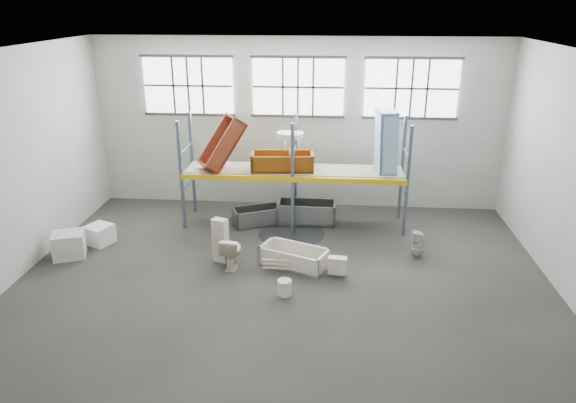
# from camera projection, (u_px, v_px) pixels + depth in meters

# --- Properties ---
(floor) EXTENTS (12.00, 10.00, 0.10)m
(floor) POSITION_uv_depth(u_px,v_px,m) (282.00, 286.00, 11.83)
(floor) COLOR #47443D
(floor) RESTS_ON ground
(ceiling) EXTENTS (12.00, 10.00, 0.10)m
(ceiling) POSITION_uv_depth(u_px,v_px,m) (281.00, 50.00, 10.01)
(ceiling) COLOR silver
(ceiling) RESTS_ON ground
(wall_back) EXTENTS (12.00, 0.10, 5.00)m
(wall_back) POSITION_uv_depth(u_px,v_px,m) (298.00, 124.00, 15.62)
(wall_back) COLOR #ACAC9F
(wall_back) RESTS_ON ground
(wall_front) EXTENTS (12.00, 0.10, 5.00)m
(wall_front) POSITION_uv_depth(u_px,v_px,m) (242.00, 312.00, 6.22)
(wall_front) COLOR #9E9D93
(wall_front) RESTS_ON ground
(wall_left) EXTENTS (0.10, 10.00, 5.00)m
(wall_left) POSITION_uv_depth(u_px,v_px,m) (3.00, 170.00, 11.39)
(wall_left) COLOR #A1A195
(wall_left) RESTS_ON ground
(window_left) EXTENTS (2.60, 0.04, 1.60)m
(window_left) POSITION_uv_depth(u_px,v_px,m) (188.00, 86.00, 15.37)
(window_left) COLOR white
(window_left) RESTS_ON wall_back
(window_mid) EXTENTS (2.60, 0.04, 1.60)m
(window_mid) POSITION_uv_depth(u_px,v_px,m) (298.00, 87.00, 15.12)
(window_mid) COLOR white
(window_mid) RESTS_ON wall_back
(window_right) EXTENTS (2.60, 0.04, 1.60)m
(window_right) POSITION_uv_depth(u_px,v_px,m) (411.00, 88.00, 14.88)
(window_right) COLOR white
(window_right) RESTS_ON wall_back
(rack_upright_la) EXTENTS (0.08, 0.08, 3.00)m
(rack_upright_la) POSITION_uv_depth(u_px,v_px,m) (181.00, 176.00, 14.21)
(rack_upright_la) COLOR slate
(rack_upright_la) RESTS_ON floor
(rack_upright_lb) EXTENTS (0.08, 0.08, 3.00)m
(rack_upright_lb) POSITION_uv_depth(u_px,v_px,m) (192.00, 163.00, 15.33)
(rack_upright_lb) COLOR slate
(rack_upright_lb) RESTS_ON floor
(rack_upright_ma) EXTENTS (0.08, 0.08, 3.00)m
(rack_upright_ma) POSITION_uv_depth(u_px,v_px,m) (292.00, 179.00, 13.98)
(rack_upright_ma) COLOR slate
(rack_upright_ma) RESTS_ON floor
(rack_upright_mb) EXTENTS (0.08, 0.08, 3.00)m
(rack_upright_mb) POSITION_uv_depth(u_px,v_px,m) (296.00, 166.00, 15.09)
(rack_upright_mb) COLOR slate
(rack_upright_mb) RESTS_ON floor
(rack_upright_ra) EXTENTS (0.08, 0.08, 3.00)m
(rack_upright_ra) POSITION_uv_depth(u_px,v_px,m) (407.00, 182.00, 13.74)
(rack_upright_ra) COLOR slate
(rack_upright_ra) RESTS_ON floor
(rack_upright_rb) EXTENTS (0.08, 0.08, 3.00)m
(rack_upright_rb) POSITION_uv_depth(u_px,v_px,m) (402.00, 168.00, 14.86)
(rack_upright_rb) COLOR slate
(rack_upright_rb) RESTS_ON floor
(rack_beam_front) EXTENTS (6.00, 0.10, 0.14)m
(rack_beam_front) POSITION_uv_depth(u_px,v_px,m) (292.00, 179.00, 13.98)
(rack_beam_front) COLOR yellow
(rack_beam_front) RESTS_ON floor
(rack_beam_back) EXTENTS (6.00, 0.10, 0.14)m
(rack_beam_back) POSITION_uv_depth(u_px,v_px,m) (296.00, 166.00, 15.09)
(rack_beam_back) COLOR yellow
(rack_beam_back) RESTS_ON floor
(shelf_deck) EXTENTS (5.90, 1.10, 0.03)m
(shelf_deck) POSITION_uv_depth(u_px,v_px,m) (294.00, 169.00, 14.51)
(shelf_deck) COLOR gray
(shelf_deck) RESTS_ON floor
(wet_patch) EXTENTS (1.80, 1.80, 0.00)m
(wet_patch) POSITION_uv_depth(u_px,v_px,m) (292.00, 234.00, 14.32)
(wet_patch) COLOR black
(wet_patch) RESTS_ON floor
(bathtub_beige) EXTENTS (1.74, 1.29, 0.46)m
(bathtub_beige) POSITION_uv_depth(u_px,v_px,m) (294.00, 257.00, 12.54)
(bathtub_beige) COLOR beige
(bathtub_beige) RESTS_ON floor
(cistern_spare) EXTENTS (0.44, 0.24, 0.40)m
(cistern_spare) POSITION_uv_depth(u_px,v_px,m) (338.00, 265.00, 12.04)
(cistern_spare) COLOR beige
(cistern_spare) RESTS_ON bathtub_beige
(sink_in_tub) EXTENTS (0.55, 0.55, 0.15)m
(sink_in_tub) POSITION_uv_depth(u_px,v_px,m) (313.00, 267.00, 12.20)
(sink_in_tub) COLOR beige
(sink_in_tub) RESTS_ON bathtub_beige
(toilet_beige) EXTENTS (0.49, 0.79, 0.77)m
(toilet_beige) POSITION_uv_depth(u_px,v_px,m) (232.00, 251.00, 12.47)
(toilet_beige) COLOR #EDE0C8
(toilet_beige) RESTS_ON floor
(cistern_tall) EXTENTS (0.41, 0.34, 1.09)m
(cistern_tall) POSITION_uv_depth(u_px,v_px,m) (221.00, 240.00, 12.67)
(cistern_tall) COLOR beige
(cistern_tall) RESTS_ON floor
(toilet_white) EXTENTS (0.33, 0.33, 0.69)m
(toilet_white) POSITION_uv_depth(u_px,v_px,m) (418.00, 244.00, 12.93)
(toilet_white) COLOR silver
(toilet_white) RESTS_ON floor
(steel_tub_left) EXTENTS (1.46, 1.10, 0.49)m
(steel_tub_left) POSITION_uv_depth(u_px,v_px,m) (257.00, 216.00, 14.89)
(steel_tub_left) COLOR #95969C
(steel_tub_left) RESTS_ON floor
(steel_tub_right) EXTENTS (1.65, 0.79, 0.60)m
(steel_tub_right) POSITION_uv_depth(u_px,v_px,m) (306.00, 212.00, 15.00)
(steel_tub_right) COLOR #96999C
(steel_tub_right) RESTS_ON floor
(rust_tub_flat) EXTENTS (1.74, 0.93, 0.47)m
(rust_tub_flat) POSITION_uv_depth(u_px,v_px,m) (282.00, 162.00, 14.38)
(rust_tub_flat) COLOR #8F4509
(rust_tub_flat) RESTS_ON shelf_deck
(rust_tub_tilted) EXTENTS (1.46, 1.27, 1.54)m
(rust_tub_tilted) POSITION_uv_depth(u_px,v_px,m) (222.00, 144.00, 14.31)
(rust_tub_tilted) COLOR #8E3B12
(rust_tub_tilted) RESTS_ON shelf_deck
(sink_on_shelf) EXTENTS (0.75, 0.61, 0.62)m
(sink_on_shelf) POSITION_uv_depth(u_px,v_px,m) (290.00, 153.00, 14.15)
(sink_on_shelf) COLOR white
(sink_on_shelf) RESTS_ON rust_tub_flat
(blue_tub_upright) EXTENTS (0.63, 0.85, 1.70)m
(blue_tub_upright) POSITION_uv_depth(u_px,v_px,m) (386.00, 142.00, 14.04)
(blue_tub_upright) COLOR #8BB2D8
(blue_tub_upright) RESTS_ON shelf_deck
(bucket) EXTENTS (0.31, 0.31, 0.35)m
(bucket) POSITION_uv_depth(u_px,v_px,m) (285.00, 288.00, 11.31)
(bucket) COLOR silver
(bucket) RESTS_ON floor
(carton_near) EXTENTS (0.90, 0.84, 0.63)m
(carton_near) POSITION_uv_depth(u_px,v_px,m) (69.00, 245.00, 12.96)
(carton_near) COLOR silver
(carton_near) RESTS_ON floor
(carton_far) EXTENTS (0.78, 0.78, 0.49)m
(carton_far) POSITION_uv_depth(u_px,v_px,m) (100.00, 234.00, 13.71)
(carton_far) COLOR white
(carton_far) RESTS_ON floor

